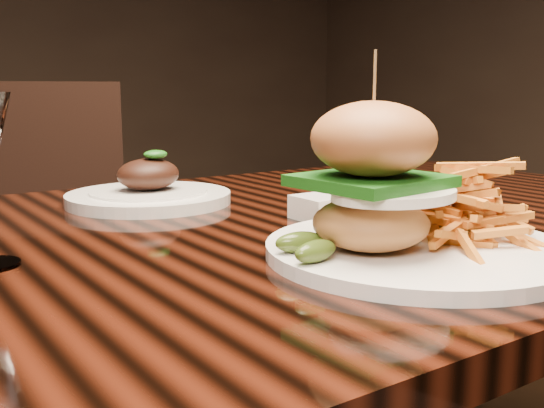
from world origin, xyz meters
TOP-DOWN VIEW (x-y plane):
  - dining_table at (0.00, 0.00)m, footprint 1.60×0.90m
  - burger_plate at (0.06, -0.24)m, footprint 0.34×0.34m
  - side_saucer at (0.27, -0.14)m, footprint 0.14×0.14m
  - ramekin at (0.11, -0.03)m, footprint 0.07×0.07m
  - far_dish at (-0.04, 0.23)m, footprint 0.26×0.26m
  - chair_far at (-0.06, 0.89)m, footprint 0.57×0.58m

SIDE VIEW (x-z plane):
  - chair_far at x=-0.06m, z-range 0.06..1.01m
  - dining_table at x=0.00m, z-range 0.30..1.05m
  - side_saucer at x=0.27m, z-range 0.74..0.77m
  - ramekin at x=0.11m, z-range 0.75..0.78m
  - far_dish at x=-0.04m, z-range 0.72..0.81m
  - burger_plate at x=0.06m, z-range 0.70..0.92m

